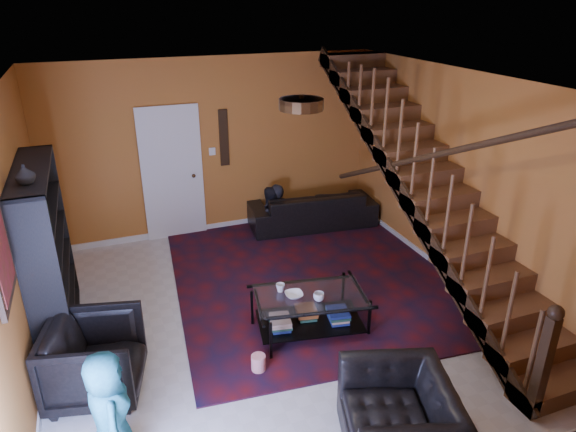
# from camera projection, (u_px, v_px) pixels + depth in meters

# --- Properties ---
(floor) EXTENTS (5.50, 5.50, 0.00)m
(floor) POSITION_uv_depth(u_px,v_px,m) (274.00, 316.00, 6.31)
(floor) COLOR beige
(floor) RESTS_ON ground
(room) EXTENTS (5.50, 5.50, 5.50)m
(room) POSITION_uv_depth(u_px,v_px,m) (149.00, 280.00, 6.99)
(room) COLOR #B46228
(room) RESTS_ON ground
(staircase) EXTENTS (0.95, 5.02, 3.18)m
(staircase) POSITION_uv_depth(u_px,v_px,m) (432.00, 187.00, 6.45)
(staircase) COLOR brown
(staircase) RESTS_ON floor
(bookshelf) EXTENTS (0.35, 1.80, 2.00)m
(bookshelf) POSITION_uv_depth(u_px,v_px,m) (49.00, 258.00, 5.64)
(bookshelf) COLOR black
(bookshelf) RESTS_ON floor
(door) EXTENTS (0.82, 0.05, 2.05)m
(door) POSITION_uv_depth(u_px,v_px,m) (173.00, 176.00, 8.00)
(door) COLOR silver
(door) RESTS_ON floor
(framed_picture) EXTENTS (0.04, 0.74, 0.74)m
(framed_picture) POSITION_uv_depth(u_px,v_px,m) (0.00, 258.00, 3.99)
(framed_picture) COLOR maroon
(framed_picture) RESTS_ON room
(wall_hanging) EXTENTS (0.14, 0.03, 0.90)m
(wall_hanging) POSITION_uv_depth(u_px,v_px,m) (224.00, 138.00, 8.07)
(wall_hanging) COLOR black
(wall_hanging) RESTS_ON room
(ceiling_fixture) EXTENTS (0.40, 0.40, 0.10)m
(ceiling_fixture) POSITION_uv_depth(u_px,v_px,m) (301.00, 104.00, 4.53)
(ceiling_fixture) COLOR #3F2814
(ceiling_fixture) RESTS_ON room
(rug) EXTENTS (4.10, 4.59, 0.02)m
(rug) POSITION_uv_depth(u_px,v_px,m) (312.00, 273.00, 7.24)
(rug) COLOR #450C10
(rug) RESTS_ON floor
(sofa) EXTENTS (2.17, 1.04, 0.61)m
(sofa) POSITION_uv_depth(u_px,v_px,m) (312.00, 209.00, 8.65)
(sofa) COLOR black
(sofa) RESTS_ON floor
(armchair_left) EXTENTS (1.05, 1.03, 0.80)m
(armchair_left) POSITION_uv_depth(u_px,v_px,m) (95.00, 359.00, 4.95)
(armchair_left) COLOR black
(armchair_left) RESTS_ON floor
(armchair_right) EXTENTS (1.15, 1.23, 0.66)m
(armchair_right) POSITION_uv_depth(u_px,v_px,m) (398.00, 418.00, 4.35)
(armchair_right) COLOR black
(armchair_right) RESTS_ON floor
(person_adult_a) EXTENTS (0.49, 0.35, 1.26)m
(person_adult_a) POSITION_uv_depth(u_px,v_px,m) (276.00, 220.00, 8.53)
(person_adult_a) COLOR black
(person_adult_a) RESTS_ON sofa
(person_adult_b) EXTENTS (0.60, 0.47, 1.23)m
(person_adult_b) POSITION_uv_depth(u_px,v_px,m) (270.00, 222.00, 8.50)
(person_adult_b) COLOR black
(person_adult_b) RESTS_ON sofa
(person_child) EXTENTS (0.41, 0.59, 1.14)m
(person_child) POSITION_uv_depth(u_px,v_px,m) (110.00, 414.00, 4.07)
(person_child) COLOR #1C666B
(person_child) RESTS_ON armchair_left
(coffee_table) EXTENTS (1.37, 0.95, 0.48)m
(coffee_table) POSITION_uv_depth(u_px,v_px,m) (310.00, 310.00, 5.93)
(coffee_table) COLOR black
(coffee_table) RESTS_ON floor
(cup_a) EXTENTS (0.15, 0.15, 0.10)m
(cup_a) POSITION_uv_depth(u_px,v_px,m) (319.00, 297.00, 5.73)
(cup_a) COLOR #999999
(cup_a) RESTS_ON coffee_table
(cup_b) EXTENTS (0.13, 0.13, 0.10)m
(cup_b) POSITION_uv_depth(u_px,v_px,m) (280.00, 288.00, 5.90)
(cup_b) COLOR #999999
(cup_b) RESTS_ON coffee_table
(bowl) EXTENTS (0.22, 0.22, 0.05)m
(bowl) POSITION_uv_depth(u_px,v_px,m) (294.00, 295.00, 5.81)
(bowl) COLOR #999999
(bowl) RESTS_ON coffee_table
(vase) EXTENTS (0.18, 0.18, 0.19)m
(vase) POSITION_uv_depth(u_px,v_px,m) (25.00, 174.00, 4.76)
(vase) COLOR #999999
(vase) RESTS_ON bookshelf
(popcorn_bucket) EXTENTS (0.18, 0.18, 0.17)m
(popcorn_bucket) POSITION_uv_depth(u_px,v_px,m) (258.00, 363.00, 5.34)
(popcorn_bucket) COLOR red
(popcorn_bucket) RESTS_ON rug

